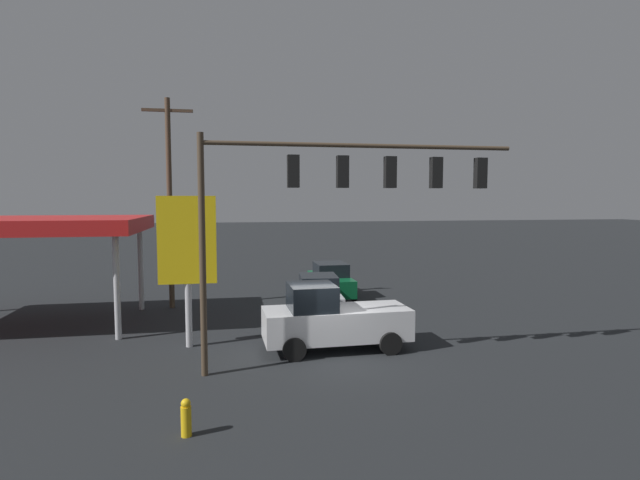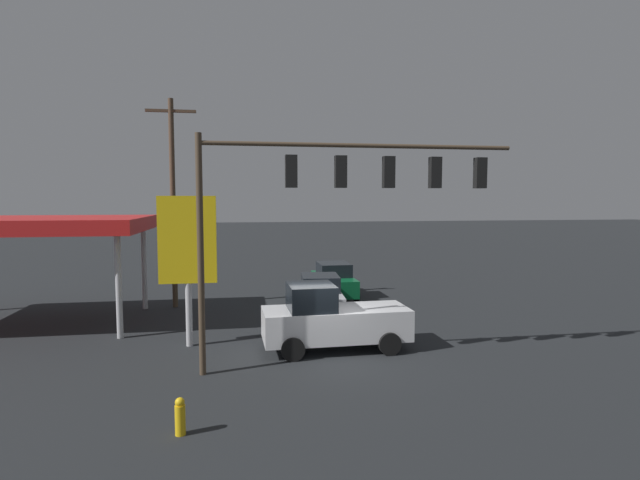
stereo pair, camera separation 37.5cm
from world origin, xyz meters
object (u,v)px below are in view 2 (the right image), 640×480
at_px(sedan_waiting, 320,296).
at_px(utility_pole, 173,199).
at_px(price_sign, 188,245).
at_px(sedan_far, 334,281).
at_px(fire_hydrant, 180,416).
at_px(pickup_parked, 331,319).
at_px(traffic_signal_assembly, 337,188).

bearing_deg(sedan_waiting, utility_pole, -111.19).
bearing_deg(price_sign, sedan_far, -131.22).
height_order(sedan_far, fire_hydrant, sedan_far).
height_order(price_sign, sedan_far, price_sign).
bearing_deg(sedan_far, pickup_parked, -12.21).
distance_m(utility_pole, price_sign, 7.30).
height_order(utility_pole, sedan_waiting, utility_pole).
xyz_separation_m(pickup_parked, sedan_waiting, (-0.41, -5.02, -0.16)).
bearing_deg(fire_hydrant, utility_pole, -82.65).
height_order(traffic_signal_assembly, utility_pole, utility_pole).
bearing_deg(traffic_signal_assembly, pickup_parked, -94.97).
bearing_deg(sedan_far, sedan_waiting, -19.85).
height_order(price_sign, sedan_waiting, price_sign).
bearing_deg(sedan_waiting, traffic_signal_assembly, -0.59).
distance_m(utility_pole, sedan_waiting, 8.79).
height_order(traffic_signal_assembly, pickup_parked, traffic_signal_assembly).
bearing_deg(pickup_parked, traffic_signal_assembly, 83.49).
relative_size(utility_pole, pickup_parked, 1.96).
bearing_deg(price_sign, utility_pole, -79.03).
bearing_deg(utility_pole, sedan_waiting, 154.66).
xyz_separation_m(sedan_far, pickup_parked, (1.85, 9.20, 0.16)).
bearing_deg(pickup_parked, utility_pole, -53.65).
relative_size(utility_pole, sedan_waiting, 2.27).
relative_size(traffic_signal_assembly, sedan_waiting, 2.23).
xyz_separation_m(utility_pole, pickup_parked, (-6.43, 8.26, -4.32)).
distance_m(utility_pole, fire_hydrant, 15.07).
xyz_separation_m(traffic_signal_assembly, sedan_waiting, (-0.57, -6.87, -4.79)).
distance_m(price_sign, sedan_far, 10.87).
distance_m(sedan_far, sedan_waiting, 4.42).
bearing_deg(price_sign, traffic_signal_assembly, 147.41).
bearing_deg(fire_hydrant, sedan_waiting, -114.81).
distance_m(sedan_waiting, fire_hydrant, 11.98).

